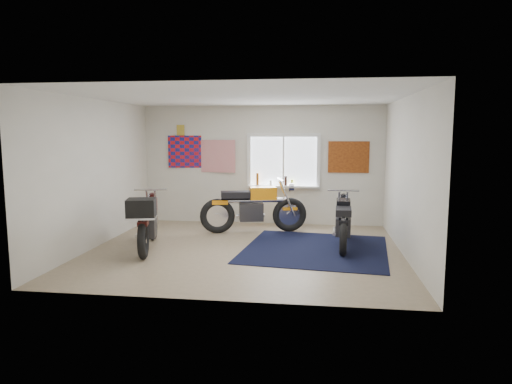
# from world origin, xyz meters

# --- Properties ---
(ground) EXTENTS (5.50, 5.50, 0.00)m
(ground) POSITION_xyz_m (0.00, 0.00, 0.00)
(ground) COLOR #9E896B
(ground) RESTS_ON ground
(room_shell) EXTENTS (5.50, 5.50, 5.50)m
(room_shell) POSITION_xyz_m (0.00, 0.00, 1.64)
(room_shell) COLOR white
(room_shell) RESTS_ON ground
(navy_rug) EXTENTS (2.78, 2.86, 0.01)m
(navy_rug) POSITION_xyz_m (1.25, 0.23, 0.01)
(navy_rug) COLOR black
(navy_rug) RESTS_ON ground
(window_assembly) EXTENTS (1.66, 0.17, 1.26)m
(window_assembly) POSITION_xyz_m (0.50, 2.47, 1.37)
(window_assembly) COLOR white
(window_assembly) RESTS_ON room_shell
(oil_bottles) EXTENTS (0.85, 0.07, 0.28)m
(oil_bottles) POSITION_xyz_m (0.24, 2.40, 1.01)
(oil_bottles) COLOR brown
(oil_bottles) RESTS_ON window_assembly
(flag_display) EXTENTS (1.60, 0.10, 1.17)m
(flag_display) POSITION_xyz_m (-1.90, 2.48, 2.15)
(flag_display) COLOR red
(flag_display) RESTS_ON room_shell
(triumph_poster) EXTENTS (0.90, 0.03, 0.70)m
(triumph_poster) POSITION_xyz_m (1.95, 2.48, 1.55)
(triumph_poster) COLOR #A54C14
(triumph_poster) RESTS_ON room_shell
(yellow_triumph) EXTENTS (2.23, 0.82, 1.14)m
(yellow_triumph) POSITION_xyz_m (-0.06, 1.50, 0.50)
(yellow_triumph) COLOR black
(yellow_triumph) RESTS_ON ground
(black_chrome_bike) EXTENTS (0.60, 1.96, 1.00)m
(black_chrome_bike) POSITION_xyz_m (1.75, 0.52, 0.44)
(black_chrome_bike) COLOR black
(black_chrome_bike) RESTS_ON navy_rug
(maroon_tourer) EXTENTS (0.89, 2.04, 1.04)m
(maroon_tourer) POSITION_xyz_m (-1.71, -0.27, 0.54)
(maroon_tourer) COLOR black
(maroon_tourer) RESTS_ON ground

